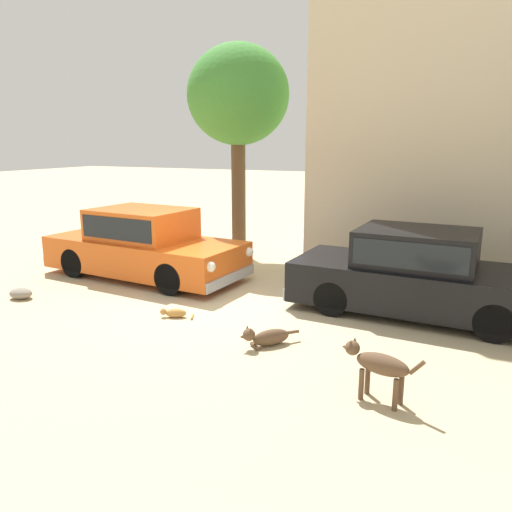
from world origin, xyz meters
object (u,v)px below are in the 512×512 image
(acacia_tree_left, at_px, (238,98))
(stray_dog_tan, at_px, (378,365))
(stray_cat, at_px, (174,313))
(parked_sedan_second, at_px, (417,273))
(stray_dog_spotted, at_px, (266,337))
(parked_sedan_nearest, at_px, (144,244))

(acacia_tree_left, bearing_deg, stray_dog_tan, -51.45)
(stray_cat, xyz_separation_m, acacia_tree_left, (-1.11, 4.65, 3.87))
(parked_sedan_second, relative_size, acacia_tree_left, 0.84)
(parked_sedan_second, bearing_deg, stray_cat, -149.63)
(parked_sedan_second, relative_size, stray_dog_spotted, 5.62)
(stray_dog_tan, bearing_deg, acacia_tree_left, -39.12)
(parked_sedan_nearest, height_order, stray_dog_spotted, parked_sedan_nearest)
(stray_dog_spotted, distance_m, acacia_tree_left, 7.04)
(stray_dog_spotted, height_order, acacia_tree_left, acacia_tree_left)
(stray_cat, bearing_deg, stray_dog_tan, 136.56)
(acacia_tree_left, bearing_deg, parked_sedan_second, -29.60)
(parked_sedan_second, distance_m, stray_dog_tan, 3.28)
(parked_sedan_nearest, height_order, parked_sedan_second, parked_sedan_nearest)
(parked_sedan_second, bearing_deg, stray_dog_tan, -87.64)
(stray_dog_spotted, xyz_separation_m, stray_cat, (-1.89, 0.45, -0.06))
(parked_sedan_second, distance_m, stray_cat, 4.19)
(stray_dog_tan, distance_m, stray_cat, 3.90)
(stray_cat, distance_m, acacia_tree_left, 6.16)
(parked_sedan_second, bearing_deg, acacia_tree_left, 152.75)
(parked_sedan_nearest, xyz_separation_m, stray_dog_spotted, (3.95, -2.38, -0.59))
(stray_dog_tan, bearing_deg, parked_sedan_nearest, -17.38)
(stray_dog_spotted, relative_size, stray_dog_tan, 0.80)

